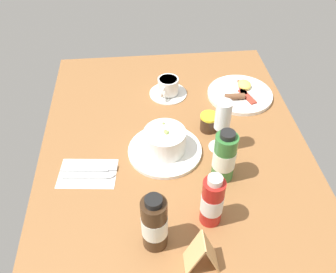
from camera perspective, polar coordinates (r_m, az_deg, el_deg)
ground_plane at (r=115.25cm, az=1.02°, el=-1.77°), size 110.00×84.00×3.00cm
porridge_bowl at (r=109.14cm, az=-0.51°, el=-1.06°), size 22.77×22.77×9.14cm
cutlery_setting at (r=108.02cm, az=-12.35°, el=-5.69°), size 13.10×17.83×0.90cm
coffee_cup at (r=132.78cm, az=0.01°, el=7.76°), size 13.81×13.81×6.62cm
wine_glass at (r=106.46cm, az=8.68°, el=2.88°), size 6.52×6.52×17.73cm
jam_jar at (r=118.16cm, az=6.49°, el=2.24°), size 5.87×5.87×5.93cm
sauce_bottle_red at (r=90.78cm, az=7.02°, el=-10.16°), size 5.67×5.67×16.54cm
sauce_bottle_green at (r=100.67cm, az=8.92°, el=-3.21°), size 6.42×6.42×16.98cm
sauce_bottle_brown at (r=86.00cm, az=-2.15°, el=-13.61°), size 6.28×6.28×17.39cm
breakfast_plate at (r=135.75cm, az=11.36°, el=6.68°), size 23.65×23.65×3.70cm
menu_card at (r=85.96cm, az=5.45°, el=-17.80°), size 5.42×7.97×10.27cm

